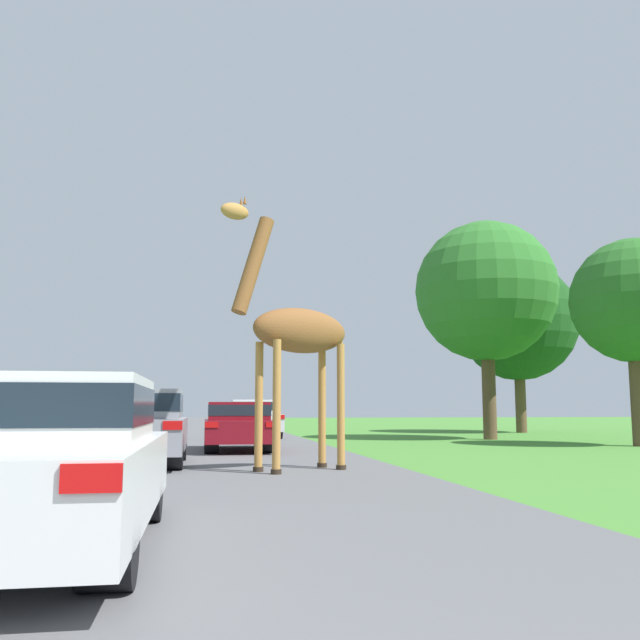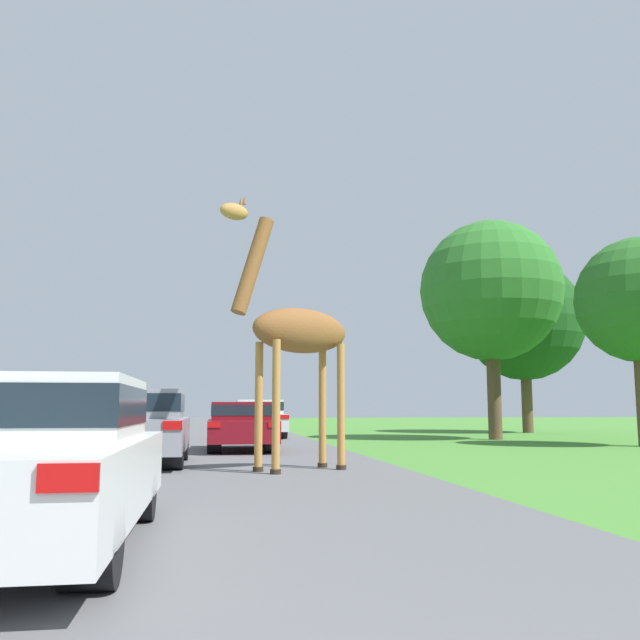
{
  "view_description": "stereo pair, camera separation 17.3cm",
  "coord_description": "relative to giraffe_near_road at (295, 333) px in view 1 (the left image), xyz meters",
  "views": [
    {
      "loc": [
        0.27,
        -0.57,
        1.14
      ],
      "look_at": [
        2.41,
        11.97,
        2.8
      ],
      "focal_mm": 38.0,
      "sensor_mm": 36.0,
      "label": 1
    },
    {
      "loc": [
        0.44,
        -0.6,
        1.14
      ],
      "look_at": [
        2.41,
        11.97,
        2.8
      ],
      "focal_mm": 38.0,
      "sensor_mm": 36.0,
      "label": 2
    }
  ],
  "objects": [
    {
      "name": "tree_left_edge",
      "position": [
        8.73,
        11.21,
        2.95
      ],
      "size": [
        5.27,
        5.27,
        8.15
      ],
      "color": "brown",
      "rests_on": "ground"
    },
    {
      "name": "tree_right_cluster",
      "position": [
        13.02,
        17.45,
        2.68
      ],
      "size": [
        5.63,
        5.63,
        8.06
      ],
      "color": "brown",
      "rests_on": "ground"
    },
    {
      "name": "car_lead_maroon",
      "position": [
        -2.92,
        -6.57,
        -1.8
      ],
      "size": [
        1.72,
        4.44,
        1.4
      ],
      "color": "silver",
      "rests_on": "ground"
    },
    {
      "name": "road",
      "position": [
        -1.92,
        18.09,
        -2.54
      ],
      "size": [
        8.14,
        120.0,
        0.0
      ],
      "color": "#5B5B5E",
      "rests_on": "ground"
    },
    {
      "name": "car_queue_left",
      "position": [
        -0.73,
        6.26,
        -1.85
      ],
      "size": [
        1.8,
        4.11,
        1.3
      ],
      "color": "maroon",
      "rests_on": "ground"
    },
    {
      "name": "car_verge_right",
      "position": [
        0.29,
        14.28,
        -1.77
      ],
      "size": [
        1.95,
        3.99,
        1.46
      ],
      "color": "silver",
      "rests_on": "ground"
    },
    {
      "name": "car_far_ahead",
      "position": [
        -5.0,
        11.48,
        -1.86
      ],
      "size": [
        1.9,
        4.61,
        1.27
      ],
      "color": "#561914",
      "rests_on": "ground"
    },
    {
      "name": "giraffe_near_road",
      "position": [
        0.0,
        0.0,
        0.0
      ],
      "size": [
        2.69,
        1.71,
        4.96
      ],
      "rotation": [
        0.0,
        0.0,
        2.05
      ],
      "color": "#B77F3D",
      "rests_on": "ground"
    },
    {
      "name": "tree_mid_field",
      "position": [
        11.42,
        6.25,
        1.85
      ],
      "size": [
        3.86,
        3.86,
        6.38
      ],
      "color": "brown",
      "rests_on": "ground"
    },
    {
      "name": "car_queue_right",
      "position": [
        -2.96,
        1.76,
        -1.74
      ],
      "size": [
        1.88,
        4.02,
        1.51
      ],
      "color": "gray",
      "rests_on": "ground"
    }
  ]
}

